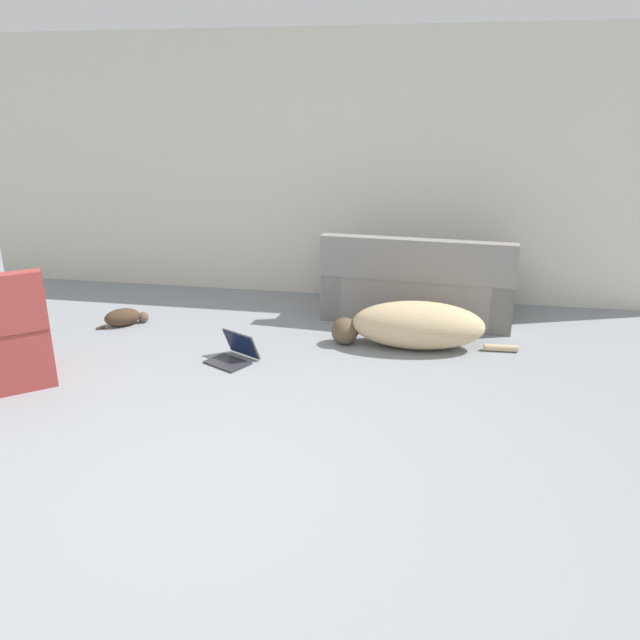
# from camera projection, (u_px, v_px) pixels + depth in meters

# --- Properties ---
(ground_plane) EXTENTS (20.00, 20.00, 0.00)m
(ground_plane) POSITION_uv_depth(u_px,v_px,m) (193.00, 483.00, 3.50)
(ground_plane) COLOR gray
(wall_back) EXTENTS (7.76, 0.06, 2.72)m
(wall_back) POSITION_uv_depth(u_px,v_px,m) (317.00, 168.00, 6.52)
(wall_back) COLOR beige
(wall_back) RESTS_ON ground_plane
(couch) EXTENTS (1.84, 0.92, 0.84)m
(couch) POSITION_uv_depth(u_px,v_px,m) (418.00, 289.00, 6.11)
(couch) COLOR gray
(couch) RESTS_ON ground_plane
(dog) EXTENTS (1.61, 0.56, 0.41)m
(dog) POSITION_uv_depth(u_px,v_px,m) (414.00, 325.00, 5.37)
(dog) COLOR tan
(dog) RESTS_ON ground_plane
(cat) EXTENTS (0.42, 0.38, 0.17)m
(cat) POSITION_uv_depth(u_px,v_px,m) (124.00, 317.00, 5.93)
(cat) COLOR #473323
(cat) RESTS_ON ground_plane
(laptop_open) EXTENTS (0.45, 0.45, 0.24)m
(laptop_open) POSITION_uv_depth(u_px,v_px,m) (235.00, 352.00, 5.13)
(laptop_open) COLOR #2D2D33
(laptop_open) RESTS_ON ground_plane
(side_chair) EXTENTS (0.89, 0.90, 0.89)m
(side_chair) POSITION_uv_depth(u_px,v_px,m) (4.00, 345.00, 4.67)
(side_chair) COLOR #993833
(side_chair) RESTS_ON ground_plane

